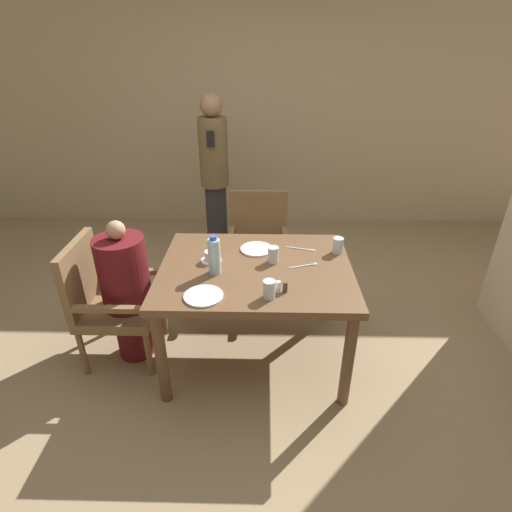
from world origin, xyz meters
TOP-DOWN VIEW (x-y plane):
  - ground_plane at (0.00, 0.00)m, footprint 16.00×16.00m
  - wall_back at (0.00, 2.49)m, footprint 8.00×0.06m
  - dining_table at (0.00, 0.00)m, footprint 1.22×0.97m
  - chair_left_side at (-1.00, -0.00)m, footprint 0.50×0.50m
  - diner_in_left_chair at (-0.86, 0.00)m, footprint 0.32×0.32m
  - chair_far_side at (0.00, 0.87)m, footprint 0.50×0.50m
  - standing_host at (-0.43, 1.55)m, footprint 0.27×0.31m
  - plate_main_left at (0.00, 0.23)m, footprint 0.22×0.22m
  - plate_main_right at (-0.29, -0.35)m, footprint 0.22×0.22m
  - teacup_with_saucer at (-0.29, 0.07)m, footprint 0.14×0.14m
  - water_bottle at (-0.25, -0.08)m, footprint 0.08×0.08m
  - glass_tall_near at (0.55, 0.20)m, footprint 0.07×0.07m
  - glass_tall_mid at (0.08, -0.34)m, footprint 0.07×0.07m
  - glass_tall_far at (0.11, 0.06)m, footprint 0.07×0.07m
  - salt_shaker at (0.13, -0.29)m, footprint 0.03×0.03m
  - pepper_shaker at (0.17, -0.29)m, footprint 0.03×0.03m
  - fork_beside_plate at (0.32, 0.02)m, footprint 0.19×0.08m
  - knife_beside_plate at (0.32, 0.25)m, footprint 0.20×0.06m

SIDE VIEW (x-z plane):
  - ground_plane at x=0.00m, z-range 0.00..0.00m
  - chair_left_side at x=-1.00m, z-range 0.03..0.91m
  - chair_far_side at x=0.00m, z-range 0.03..0.91m
  - diner_in_left_chair at x=-0.86m, z-range 0.01..1.04m
  - dining_table at x=0.00m, z-range 0.27..0.99m
  - fork_beside_plate at x=0.32m, z-range 0.72..0.73m
  - knife_beside_plate at x=0.32m, z-range 0.72..0.73m
  - plate_main_left at x=0.00m, z-range 0.72..0.74m
  - plate_main_right at x=-0.29m, z-range 0.72..0.74m
  - teacup_with_saucer at x=-0.29m, z-range 0.72..0.79m
  - pepper_shaker at x=0.17m, z-range 0.72..0.79m
  - salt_shaker at x=0.13m, z-range 0.72..0.79m
  - glass_tall_near at x=0.55m, z-range 0.72..0.83m
  - glass_tall_mid at x=0.08m, z-range 0.72..0.83m
  - glass_tall_far at x=0.11m, z-range 0.72..0.83m
  - water_bottle at x=-0.25m, z-range 0.72..0.97m
  - standing_host at x=-0.43m, z-range 0.06..1.65m
  - wall_back at x=0.00m, z-range 0.00..2.80m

